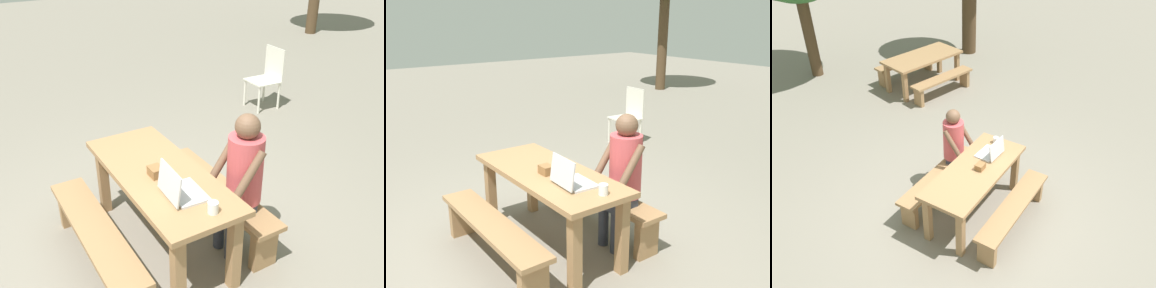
{
  "view_description": "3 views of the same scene",
  "coord_description": "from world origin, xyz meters",
  "views": [
    {
      "loc": [
        2.77,
        -1.35,
        2.62
      ],
      "look_at": [
        0.12,
        0.25,
        1.02
      ],
      "focal_mm": 39.79,
      "sensor_mm": 36.0,
      "label": 1
    },
    {
      "loc": [
        3.16,
        -1.98,
        2.18
      ],
      "look_at": [
        0.12,
        0.25,
        1.02
      ],
      "focal_mm": 40.02,
      "sensor_mm": 36.0,
      "label": 2
    },
    {
      "loc": [
        -3.65,
        -2.12,
        4.08
      ],
      "look_at": [
        0.12,
        0.25,
        1.02
      ],
      "focal_mm": 37.51,
      "sensor_mm": 36.0,
      "label": 3
    }
  ],
  "objects": [
    {
      "name": "person_seated",
      "position": [
        0.39,
        0.57,
        0.76
      ],
      "size": [
        0.41,
        0.41,
        1.3
      ],
      "color": "#333847",
      "rests_on": "ground"
    },
    {
      "name": "coffee_mug",
      "position": [
        0.71,
        0.07,
        0.81
      ],
      "size": [
        0.08,
        0.08,
        0.09
      ],
      "color": "white",
      "rests_on": "picnic_table_front"
    },
    {
      "name": "bench_mid_south",
      "position": [
        2.74,
        2.44,
        0.31
      ],
      "size": [
        1.55,
        0.64,
        0.43
      ],
      "rotation": [
        0.0,
        0.0,
        -0.23
      ],
      "color": "#9E754C",
      "rests_on": "ground"
    },
    {
      "name": "small_pouch",
      "position": [
        0.04,
        -0.05,
        0.81
      ],
      "size": [
        0.13,
        0.11,
        0.08
      ],
      "color": "olive",
      "rests_on": "picnic_table_front"
    },
    {
      "name": "bench_far",
      "position": [
        0.0,
        0.6,
        0.32
      ],
      "size": [
        1.61,
        0.3,
        0.43
      ],
      "color": "#9E754C",
      "rests_on": "ground"
    },
    {
      "name": "laptop",
      "position": [
        0.4,
        -0.03,
        0.83
      ],
      "size": [
        0.36,
        0.31,
        0.27
      ],
      "rotation": [
        0.0,
        0.0,
        3.09
      ],
      "color": "silver",
      "rests_on": "picnic_table_front"
    },
    {
      "name": "picnic_table_mid",
      "position": [
        2.89,
        3.06,
        0.61
      ],
      "size": [
        1.84,
        1.18,
        0.72
      ],
      "rotation": [
        0.0,
        0.0,
        -0.23
      ],
      "color": "#9E754C",
      "rests_on": "ground"
    },
    {
      "name": "picnic_table_front",
      "position": [
        0.0,
        0.0,
        0.63
      ],
      "size": [
        1.71,
        0.7,
        0.77
      ],
      "color": "#9E754C",
      "rests_on": "ground"
    },
    {
      "name": "bench_near",
      "position": [
        0.0,
        -0.6,
        0.32
      ],
      "size": [
        1.61,
        0.3,
        0.43
      ],
      "color": "#9E754C",
      "rests_on": "ground"
    },
    {
      "name": "ground_plane",
      "position": [
        0.0,
        0.0,
        0.0
      ],
      "size": [
        30.0,
        30.0,
        0.0
      ],
      "primitive_type": "plane",
      "color": "gray"
    },
    {
      "name": "bench_mid_north",
      "position": [
        3.03,
        3.68,
        0.31
      ],
      "size": [
        1.55,
        0.64,
        0.43
      ],
      "rotation": [
        0.0,
        0.0,
        -0.23
      ],
      "color": "#9E754C",
      "rests_on": "ground"
    }
  ]
}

